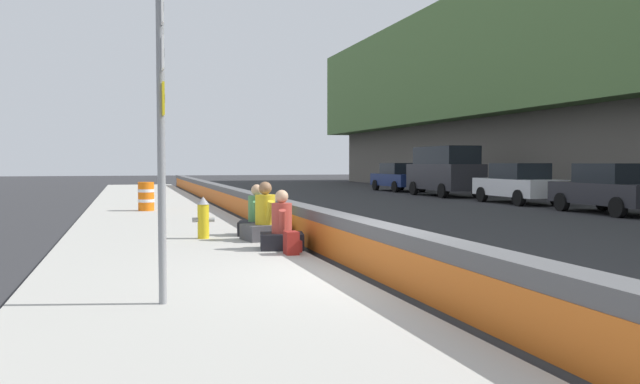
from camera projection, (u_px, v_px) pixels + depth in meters
name	position (u px, v px, depth m)	size (l,w,h in m)	color
ground_plane	(384.00, 284.00, 9.25)	(160.00, 160.00, 0.00)	#2B2B2D
sidewalk_strip	(196.00, 289.00, 8.49)	(80.00, 4.40, 0.14)	#A8A59E
jersey_barrier	(383.00, 254.00, 9.23)	(76.00, 0.45, 0.85)	#545456
route_sign_post	(161.00, 118.00, 7.22)	(0.44, 0.09, 3.60)	gray
fire_hydrant	(203.00, 217.00, 13.57)	(0.26, 0.46, 0.88)	gold
seated_person_foreground	(282.00, 230.00, 11.92)	(0.80, 0.89, 1.10)	black
seated_person_middle	(265.00, 222.00, 13.32)	(0.88, 0.98, 1.21)	#424247
seated_person_rear	(257.00, 219.00, 14.23)	(0.87, 0.95, 1.12)	black
backpack	(292.00, 243.00, 11.23)	(0.32, 0.28, 0.40)	maroon
construction_barrel	(146.00, 196.00, 21.41)	(0.54, 0.54, 0.95)	orange
parked_car_third	(611.00, 188.00, 21.79)	(4.56, 2.08, 1.71)	#28282D
parked_car_fourth	(518.00, 183.00, 27.19)	(4.53, 2.01, 1.71)	silver
parked_car_midline	(445.00, 170.00, 33.17)	(5.10, 2.11, 2.56)	#28282D
parked_car_far	(399.00, 177.00, 38.97)	(4.55, 2.04, 1.71)	navy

